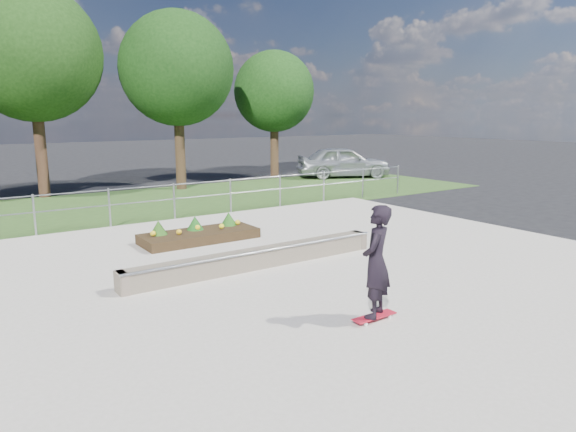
# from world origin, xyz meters

# --- Properties ---
(ground) EXTENTS (120.00, 120.00, 0.00)m
(ground) POSITION_xyz_m (0.00, 0.00, 0.00)
(ground) COLOR black
(ground) RESTS_ON ground
(grass_verge) EXTENTS (30.00, 8.00, 0.02)m
(grass_verge) POSITION_xyz_m (0.00, 11.00, 0.01)
(grass_verge) COLOR #2C4B1E
(grass_verge) RESTS_ON ground
(concrete_slab) EXTENTS (15.00, 15.00, 0.06)m
(concrete_slab) POSITION_xyz_m (0.00, 0.00, 0.03)
(concrete_slab) COLOR #B1A99D
(concrete_slab) RESTS_ON ground
(fence) EXTENTS (20.06, 0.06, 1.20)m
(fence) POSITION_xyz_m (0.00, 7.50, 0.77)
(fence) COLOR #93949B
(fence) RESTS_ON ground
(tree_mid_left) EXTENTS (5.25, 5.25, 8.25)m
(tree_mid_left) POSITION_xyz_m (-2.50, 15.00, 5.61)
(tree_mid_left) COLOR #341E14
(tree_mid_left) RESTS_ON ground
(tree_mid_right) EXTENTS (4.90, 4.90, 7.70)m
(tree_mid_right) POSITION_xyz_m (3.00, 14.00, 5.23)
(tree_mid_right) COLOR #332114
(tree_mid_right) RESTS_ON ground
(tree_far_right) EXTENTS (4.20, 4.20, 6.60)m
(tree_far_right) POSITION_xyz_m (9.00, 15.50, 4.48)
(tree_far_right) COLOR #362315
(tree_far_right) RESTS_ON ground
(grind_ledge) EXTENTS (6.00, 0.44, 0.43)m
(grind_ledge) POSITION_xyz_m (-0.58, 1.51, 0.26)
(grind_ledge) COLOR brown
(grind_ledge) RESTS_ON concrete_slab
(planter_bed) EXTENTS (3.00, 1.20, 0.61)m
(planter_bed) POSITION_xyz_m (-0.59, 4.47, 0.24)
(planter_bed) COLOR black
(planter_bed) RESTS_ON concrete_slab
(skateboarder) EXTENTS (0.80, 0.71, 1.87)m
(skateboarder) POSITION_xyz_m (-0.58, -2.04, 1.03)
(skateboarder) COLOR white
(skateboarder) RESTS_ON concrete_slab
(parked_car) EXTENTS (5.28, 3.88, 1.67)m
(parked_car) POSITION_xyz_m (11.92, 13.25, 0.84)
(parked_car) COLOR #A7ABB0
(parked_car) RESTS_ON ground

